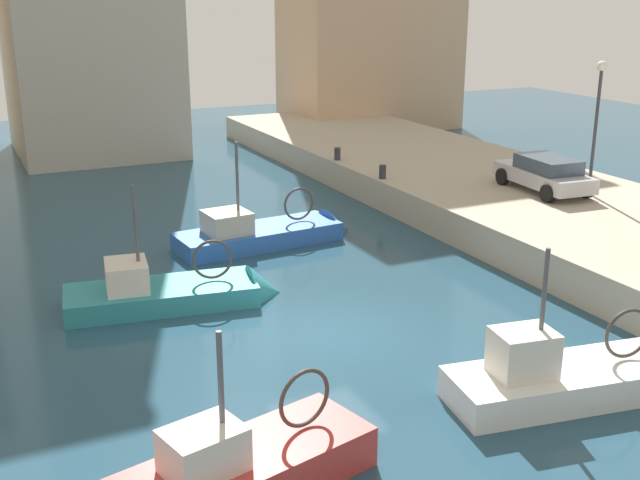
{
  "coord_description": "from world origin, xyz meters",
  "views": [
    {
      "loc": [
        -8.26,
        -16.82,
        8.45
      ],
      "look_at": [
        1.59,
        3.74,
        1.2
      ],
      "focal_mm": 44.47,
      "sensor_mm": 36.0,
      "label": 1
    }
  ],
  "objects_px": {
    "parked_car_silver": "(545,173)",
    "mooring_bollard_mid": "(383,172)",
    "fishing_boat_blue": "(268,240)",
    "fishing_boat_white": "(577,390)",
    "fishing_boat_teal": "(177,300)",
    "fishing_boat_red": "(260,480)",
    "quay_streetlamp": "(598,106)",
    "mooring_bollard_north": "(337,154)"
  },
  "relations": [
    {
      "from": "fishing_boat_teal",
      "to": "fishing_boat_blue",
      "type": "bearing_deg",
      "value": 42.7
    },
    {
      "from": "fishing_boat_white",
      "to": "mooring_bollard_north",
      "type": "distance_m",
      "value": 19.76
    },
    {
      "from": "parked_car_silver",
      "to": "mooring_bollard_north",
      "type": "bearing_deg",
      "value": 117.51
    },
    {
      "from": "fishing_boat_teal",
      "to": "fishing_boat_red",
      "type": "distance_m",
      "value": 9.04
    },
    {
      "from": "fishing_boat_blue",
      "to": "mooring_bollard_mid",
      "type": "distance_m",
      "value": 6.53
    },
    {
      "from": "mooring_bollard_mid",
      "to": "mooring_bollard_north",
      "type": "distance_m",
      "value": 4.0
    },
    {
      "from": "quay_streetlamp",
      "to": "fishing_boat_blue",
      "type": "bearing_deg",
      "value": 165.18
    },
    {
      "from": "mooring_bollard_mid",
      "to": "quay_streetlamp",
      "type": "height_order",
      "value": "quay_streetlamp"
    },
    {
      "from": "fishing_boat_white",
      "to": "mooring_bollard_mid",
      "type": "bearing_deg",
      "value": 75.7
    },
    {
      "from": "parked_car_silver",
      "to": "mooring_bollard_mid",
      "type": "xyz_separation_m",
      "value": [
        -4.39,
        4.44,
        -0.41
      ]
    },
    {
      "from": "fishing_boat_white",
      "to": "quay_streetlamp",
      "type": "bearing_deg",
      "value": 45.92
    },
    {
      "from": "fishing_boat_blue",
      "to": "quay_streetlamp",
      "type": "distance_m",
      "value": 12.73
    },
    {
      "from": "parked_car_silver",
      "to": "mooring_bollard_mid",
      "type": "distance_m",
      "value": 6.26
    },
    {
      "from": "parked_car_silver",
      "to": "mooring_bollard_north",
      "type": "relative_size",
      "value": 7.85
    },
    {
      "from": "fishing_boat_teal",
      "to": "parked_car_silver",
      "type": "xyz_separation_m",
      "value": [
        14.69,
        2.01,
        1.78
      ]
    },
    {
      "from": "fishing_boat_red",
      "to": "quay_streetlamp",
      "type": "height_order",
      "value": "quay_streetlamp"
    },
    {
      "from": "fishing_boat_red",
      "to": "fishing_boat_teal",
      "type": "bearing_deg",
      "value": 83.39
    },
    {
      "from": "fishing_boat_white",
      "to": "fishing_boat_teal",
      "type": "xyz_separation_m",
      "value": [
        -6.39,
        8.88,
        -0.02
      ]
    },
    {
      "from": "mooring_bollard_north",
      "to": "fishing_boat_white",
      "type": "bearing_deg",
      "value": -101.42
    },
    {
      "from": "fishing_boat_white",
      "to": "fishing_boat_teal",
      "type": "bearing_deg",
      "value": 125.75
    },
    {
      "from": "fishing_boat_blue",
      "to": "mooring_bollard_mid",
      "type": "bearing_deg",
      "value": 22.09
    },
    {
      "from": "fishing_boat_blue",
      "to": "quay_streetlamp",
      "type": "relative_size",
      "value": 1.37
    },
    {
      "from": "fishing_boat_blue",
      "to": "parked_car_silver",
      "type": "relative_size",
      "value": 1.53
    },
    {
      "from": "fishing_boat_red",
      "to": "fishing_boat_white",
      "type": "bearing_deg",
      "value": 0.78
    },
    {
      "from": "mooring_bollard_north",
      "to": "fishing_boat_blue",
      "type": "bearing_deg",
      "value": -132.74
    },
    {
      "from": "fishing_boat_teal",
      "to": "quay_streetlamp",
      "type": "height_order",
      "value": "quay_streetlamp"
    },
    {
      "from": "fishing_boat_blue",
      "to": "fishing_boat_teal",
      "type": "height_order",
      "value": "fishing_boat_blue"
    },
    {
      "from": "fishing_boat_blue",
      "to": "fishing_boat_red",
      "type": "xyz_separation_m",
      "value": [
        -5.43,
        -13.03,
        -0.0
      ]
    },
    {
      "from": "fishing_boat_blue",
      "to": "mooring_bollard_north",
      "type": "relative_size",
      "value": 12.01
    },
    {
      "from": "parked_car_silver",
      "to": "mooring_bollard_mid",
      "type": "height_order",
      "value": "parked_car_silver"
    },
    {
      "from": "fishing_boat_red",
      "to": "parked_car_silver",
      "type": "relative_size",
      "value": 1.33
    },
    {
      "from": "fishing_boat_white",
      "to": "fishing_boat_teal",
      "type": "height_order",
      "value": "fishing_boat_teal"
    },
    {
      "from": "fishing_boat_blue",
      "to": "fishing_boat_white",
      "type": "relative_size",
      "value": 1.07
    },
    {
      "from": "mooring_bollard_mid",
      "to": "fishing_boat_blue",
      "type": "bearing_deg",
      "value": -157.91
    },
    {
      "from": "fishing_boat_red",
      "to": "parked_car_silver",
      "type": "distance_m",
      "value": 19.27
    },
    {
      "from": "fishing_boat_blue",
      "to": "parked_car_silver",
      "type": "distance_m",
      "value": 10.66
    },
    {
      "from": "parked_car_silver",
      "to": "fishing_boat_red",
      "type": "bearing_deg",
      "value": -145.07
    },
    {
      "from": "fishing_boat_teal",
      "to": "fishing_boat_red",
      "type": "bearing_deg",
      "value": -96.61
    },
    {
      "from": "fishing_boat_white",
      "to": "quay_streetlamp",
      "type": "height_order",
      "value": "quay_streetlamp"
    },
    {
      "from": "fishing_boat_teal",
      "to": "quay_streetlamp",
      "type": "bearing_deg",
      "value": 3.54
    },
    {
      "from": "fishing_boat_teal",
      "to": "parked_car_silver",
      "type": "relative_size",
      "value": 1.44
    },
    {
      "from": "fishing_boat_red",
      "to": "quay_streetlamp",
      "type": "xyz_separation_m",
      "value": [
        16.99,
        9.97,
        4.35
      ]
    }
  ]
}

